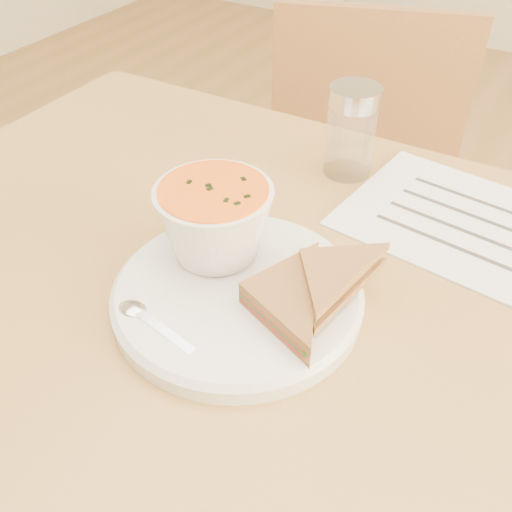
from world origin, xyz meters
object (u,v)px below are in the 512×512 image
Objects in this scene: dining_table at (256,457)px; plate at (238,296)px; soup_bowl at (215,225)px; condiment_shaker at (351,131)px; chair_far at (347,254)px.

plate reaches higher than dining_table.
dining_table is at bearing 20.09° from soup_bowl.
soup_bowl is at bearing 143.70° from plate.
condiment_shaker is (0.00, 0.24, 0.43)m from dining_table.
dining_table is 0.46m from chair_far.
chair_far reaches higher than plate.
dining_table is 0.43m from soup_bowl.
condiment_shaker reaches higher than dining_table.
condiment_shaker is (-0.00, 0.29, 0.05)m from plate.
plate is at bearing -36.30° from soup_bowl.
condiment_shaker reaches higher than soup_bowl.
dining_table is 0.39m from plate.
plate is (0.06, -0.50, 0.33)m from chair_far.
chair_far is at bearing 96.33° from dining_table.
dining_table is 1.18× the size of chair_far.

